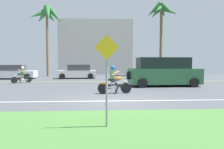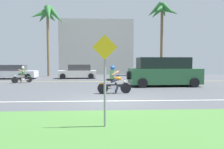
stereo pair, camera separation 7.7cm
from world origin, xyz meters
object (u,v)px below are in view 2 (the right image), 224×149
(suv_nearby, at_px, (164,72))
(palm_tree_1, at_px, (48,18))
(parked_car_0, at_px, (14,72))
(motorcyclist_distant, at_px, (22,76))
(parked_car_1, at_px, (78,72))
(street_sign, at_px, (105,72))
(motorcyclist, at_px, (114,82))
(palm_tree_0, at_px, (162,14))

(suv_nearby, distance_m, palm_tree_1, 16.28)
(parked_car_0, relative_size, motorcyclist_distant, 3.05)
(parked_car_1, distance_m, street_sign, 16.37)
(parked_car_0, distance_m, parked_car_1, 6.39)
(street_sign, bearing_deg, suv_nearby, 64.76)
(motorcyclist, bearing_deg, motorcyclist_distant, 139.92)
(palm_tree_1, bearing_deg, street_sign, -71.65)
(motorcyclist, bearing_deg, parked_car_0, 133.33)
(parked_car_1, height_order, street_sign, street_sign)
(parked_car_0, height_order, street_sign, street_sign)
(palm_tree_0, bearing_deg, street_sign, -110.08)
(motorcyclist, distance_m, street_sign, 5.86)
(palm_tree_0, bearing_deg, suv_nearby, -105.69)
(suv_nearby, xyz_separation_m, palm_tree_1, (-10.80, 10.62, 5.98))
(parked_car_0, relative_size, street_sign, 1.79)
(parked_car_0, bearing_deg, motorcyclist, -46.67)
(suv_nearby, relative_size, palm_tree_1, 0.62)
(palm_tree_0, xyz_separation_m, street_sign, (-7.45, -20.39, -6.32))
(parked_car_1, xyz_separation_m, palm_tree_0, (10.04, 4.24, 7.10))
(palm_tree_1, xyz_separation_m, street_sign, (6.53, -19.67, -5.51))
(motorcyclist, bearing_deg, palm_tree_0, 64.75)
(suv_nearby, height_order, palm_tree_1, palm_tree_1)
(motorcyclist_distant, bearing_deg, parked_car_0, 120.00)
(motorcyclist, distance_m, palm_tree_1, 16.83)
(motorcyclist_distant, bearing_deg, palm_tree_1, 89.26)
(motorcyclist_distant, height_order, street_sign, street_sign)
(parked_car_1, height_order, motorcyclist_distant, parked_car_1)
(palm_tree_0, xyz_separation_m, palm_tree_1, (-13.98, -0.72, -0.81))
(parked_car_1, bearing_deg, parked_car_0, -177.52)
(suv_nearby, height_order, palm_tree_0, palm_tree_0)
(suv_nearby, height_order, street_sign, street_sign)
(palm_tree_0, bearing_deg, palm_tree_1, -177.06)
(motorcyclist_distant, bearing_deg, parked_car_1, 46.92)
(motorcyclist, xyz_separation_m, street_sign, (-0.56, -5.77, 0.81))
(suv_nearby, distance_m, palm_tree_0, 13.59)
(motorcyclist, relative_size, motorcyclist_distant, 1.31)
(suv_nearby, bearing_deg, parked_car_1, 134.02)
(street_sign, bearing_deg, motorcyclist, 84.44)
(parked_car_0, relative_size, palm_tree_0, 0.46)
(street_sign, bearing_deg, parked_car_0, 119.46)
(suv_nearby, bearing_deg, motorcyclist, -138.48)
(suv_nearby, distance_m, parked_car_0, 14.89)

